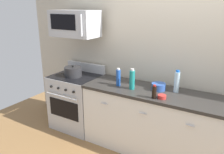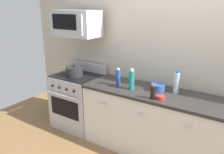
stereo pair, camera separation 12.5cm
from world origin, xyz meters
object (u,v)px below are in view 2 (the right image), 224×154
bowl_blue_mixing (158,87)px  bottle_soy_sauce_dark (153,93)px  stockpot (74,71)px  bottle_soda_blue (118,77)px  range_oven (78,100)px  microwave (76,23)px  bottle_water_clear (177,83)px  bottle_sparkling_teal (132,80)px  bowl_red_small (161,97)px

bowl_blue_mixing → bottle_soy_sauce_dark: bearing=-80.5°
stockpot → bottle_soda_blue: bearing=-0.4°
range_oven → microwave: (0.00, 0.04, 1.28)m
bottle_water_clear → bottle_sparkling_teal: size_ratio=1.04×
bowl_blue_mixing → bowl_red_small: bearing=-62.3°
bottle_soda_blue → bottle_water_clear: bearing=12.7°
bottle_water_clear → bottle_soda_blue: bearing=-167.3°
stockpot → microwave: bearing=89.9°
bottle_soy_sauce_dark → bottle_sparkling_teal: (-0.38, 0.15, 0.05)m
bottle_soy_sauce_dark → bowl_blue_mixing: bottle_soy_sauce_dark is taller
range_oven → microwave: size_ratio=1.44×
bottle_sparkling_teal → microwave: bearing=173.1°
bowl_blue_mixing → stockpot: size_ratio=0.68×
bottle_sparkling_teal → bowl_blue_mixing: 0.37m
bottle_sparkling_teal → stockpot: bearing=178.3°
bottle_soy_sauce_dark → bottle_water_clear: size_ratio=0.58×
bottle_soda_blue → bowl_red_small: bearing=-10.8°
bottle_water_clear → bowl_blue_mixing: size_ratio=1.58×
bottle_sparkling_teal → stockpot: bottle_sparkling_teal is taller
bottle_water_clear → stockpot: (-1.62, -0.17, -0.06)m
microwave → bottle_sparkling_teal: microwave is taller
bottle_sparkling_teal → bottle_water_clear: bearing=20.1°
range_oven → bottle_water_clear: bearing=4.1°
bowl_blue_mixing → bottle_water_clear: bearing=11.6°
stockpot → range_oven: bearing=90.0°
bottle_soy_sauce_dark → stockpot: stockpot is taller
bowl_red_small → bottle_soy_sauce_dark: bearing=-151.9°
bottle_water_clear → stockpot: size_ratio=1.08×
bottle_soy_sauce_dark → bottle_sparkling_teal: bottle_sparkling_teal is taller
microwave → bottle_soy_sauce_dark: 1.65m
range_oven → bottle_soy_sauce_dark: (1.44, -0.24, 0.53)m
bottle_water_clear → bowl_red_small: bottle_water_clear is taller
range_oven → bottle_soy_sauce_dark: size_ratio=6.14×
microwave → bottle_soy_sauce_dark: (1.44, -0.28, -0.75)m
microwave → bottle_water_clear: size_ratio=2.47×
stockpot → bowl_blue_mixing: bearing=5.1°
bottle_soda_blue → bowl_blue_mixing: bottle_soda_blue is taller
microwave → bottle_soda_blue: bearing=-7.1°
bottle_sparkling_teal → bowl_red_small: 0.49m
microwave → bowl_red_small: size_ratio=6.95×
bottle_soy_sauce_dark → stockpot: 1.46m
bottle_soy_sauce_dark → bottle_soda_blue: size_ratio=0.68×
microwave → stockpot: bearing=-90.1°
microwave → bottle_soy_sauce_dark: size_ratio=4.27×
bottle_soy_sauce_dark → bottle_water_clear: bottle_water_clear is taller
bottle_water_clear → bottle_soda_blue: bottle_water_clear is taller
bottle_soy_sauce_dark → bottle_soda_blue: 0.63m
bottle_soda_blue → bowl_red_small: 0.71m
range_oven → bottle_soda_blue: size_ratio=4.15×
bottle_soy_sauce_dark → stockpot: size_ratio=0.62×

